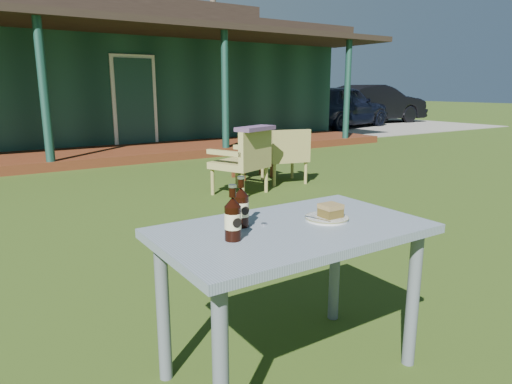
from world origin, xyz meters
TOP-DOWN VIEW (x-y plane):
  - ground at (0.00, 0.00)m, footprint 80.00×80.00m
  - pavilion at (-0.00, 9.39)m, footprint 15.80×8.30m
  - gravel_strip at (10.50, 8.50)m, footprint 9.00×6.00m
  - tree_mid at (3.00, 18.50)m, footprint 0.28×0.28m
  - car_near at (9.66, 8.37)m, footprint 4.51×2.66m
  - car_far at (12.23, 9.30)m, footprint 4.47×1.85m
  - cafe_table at (0.00, -1.60)m, footprint 1.20×0.70m
  - plate at (0.20, -1.60)m, footprint 0.20×0.20m
  - cake_slice at (0.21, -1.61)m, footprint 0.09×0.09m
  - fork at (0.13, -1.61)m, footprint 0.05×0.14m
  - cola_bottle_near at (-0.19, -1.48)m, footprint 0.07×0.07m
  - cola_bottle_far at (-0.32, -1.62)m, footprint 0.07×0.07m
  - bottle_cap at (-0.09, -1.51)m, footprint 0.03×0.03m
  - armchair_left at (1.77, 1.68)m, footprint 0.77×0.75m
  - armchair_right at (2.62, 1.96)m, footprint 0.67×0.64m
  - floral_throw at (1.83, 1.52)m, footprint 0.62×0.42m
  - side_table at (2.46, 2.58)m, footprint 0.60×0.40m

SIDE VIEW (x-z plane):
  - ground at x=0.00m, z-range 0.00..0.00m
  - gravel_strip at x=10.50m, z-range 0.00..0.02m
  - side_table at x=2.46m, z-range 0.14..0.54m
  - armchair_right at x=2.62m, z-range 0.05..0.82m
  - armchair_left at x=1.77m, z-range 0.05..0.87m
  - cafe_table at x=0.00m, z-range 0.26..0.98m
  - car_near at x=9.66m, z-range 0.00..1.44m
  - car_far at x=12.23m, z-range 0.00..1.44m
  - bottle_cap at x=-0.09m, z-range 0.72..0.73m
  - plate at x=0.20m, z-range 0.72..0.74m
  - fork at x=0.13m, z-range 0.73..0.74m
  - cake_slice at x=0.21m, z-range 0.73..0.80m
  - cola_bottle_near at x=-0.19m, z-range 0.70..0.92m
  - cola_bottle_far at x=-0.32m, z-range 0.70..0.93m
  - floral_throw at x=1.83m, z-range 0.82..0.87m
  - pavilion at x=0.00m, z-range -0.12..3.33m
  - tree_mid at x=3.00m, z-range 0.00..9.50m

